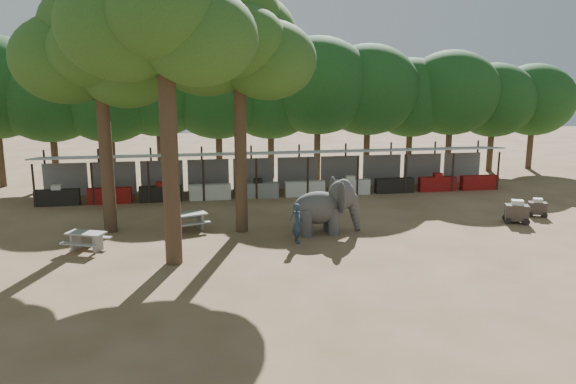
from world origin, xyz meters
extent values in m
plane|color=brown|center=(0.00, 0.00, 0.00)|extent=(100.00, 100.00, 0.00)
cube|color=#9A9BA1|center=(0.00, 14.00, 2.50)|extent=(28.00, 2.99, 0.39)
cylinder|color=#2D2319|center=(-12.60, 12.65, 1.20)|extent=(0.12, 0.12, 2.40)
cylinder|color=#2D2319|center=(-12.60, 15.35, 1.40)|extent=(0.12, 0.12, 2.80)
cube|color=black|center=(-12.60, 12.90, 0.45)|extent=(2.38, 0.50, 0.90)
cube|color=gray|center=(-12.60, 15.30, 1.00)|extent=(2.52, 0.12, 2.00)
cylinder|color=#2D2319|center=(-9.80, 12.65, 1.20)|extent=(0.12, 0.12, 2.40)
cylinder|color=#2D2319|center=(-9.80, 15.35, 1.40)|extent=(0.12, 0.12, 2.80)
cube|color=maroon|center=(-9.80, 12.90, 0.45)|extent=(2.38, 0.50, 0.90)
cube|color=gray|center=(-9.80, 15.30, 1.00)|extent=(2.52, 0.12, 2.00)
cylinder|color=#2D2319|center=(-7.00, 12.65, 1.20)|extent=(0.12, 0.12, 2.40)
cylinder|color=#2D2319|center=(-7.00, 15.35, 1.40)|extent=(0.12, 0.12, 2.80)
cube|color=black|center=(-7.00, 12.90, 0.45)|extent=(2.38, 0.50, 0.90)
cube|color=gray|center=(-7.00, 15.30, 1.00)|extent=(2.52, 0.12, 2.00)
cylinder|color=#2D2319|center=(-4.20, 12.65, 1.20)|extent=(0.12, 0.12, 2.40)
cylinder|color=#2D2319|center=(-4.20, 15.35, 1.40)|extent=(0.12, 0.12, 2.80)
cube|color=silver|center=(-4.20, 12.90, 0.45)|extent=(2.38, 0.50, 0.90)
cube|color=gray|center=(-4.20, 15.30, 1.00)|extent=(2.52, 0.12, 2.00)
cylinder|color=#2D2319|center=(-1.40, 12.65, 1.20)|extent=(0.12, 0.12, 2.40)
cylinder|color=#2D2319|center=(-1.40, 15.35, 1.40)|extent=(0.12, 0.12, 2.80)
cube|color=gray|center=(-1.40, 12.90, 0.45)|extent=(2.38, 0.50, 0.90)
cube|color=gray|center=(-1.40, 15.30, 1.00)|extent=(2.52, 0.12, 2.00)
cylinder|color=#2D2319|center=(1.40, 12.65, 1.20)|extent=(0.12, 0.12, 2.40)
cylinder|color=#2D2319|center=(1.40, 15.35, 1.40)|extent=(0.12, 0.12, 2.80)
cube|color=silver|center=(1.40, 12.90, 0.45)|extent=(2.38, 0.50, 0.90)
cube|color=gray|center=(1.40, 15.30, 1.00)|extent=(2.52, 0.12, 2.00)
cylinder|color=#2D2319|center=(4.20, 12.65, 1.20)|extent=(0.12, 0.12, 2.40)
cylinder|color=#2D2319|center=(4.20, 15.35, 1.40)|extent=(0.12, 0.12, 2.80)
cube|color=silver|center=(4.20, 12.90, 0.45)|extent=(2.38, 0.50, 0.90)
cube|color=gray|center=(4.20, 15.30, 1.00)|extent=(2.52, 0.12, 2.00)
cylinder|color=#2D2319|center=(7.00, 12.65, 1.20)|extent=(0.12, 0.12, 2.40)
cylinder|color=#2D2319|center=(7.00, 15.35, 1.40)|extent=(0.12, 0.12, 2.80)
cube|color=black|center=(7.00, 12.90, 0.45)|extent=(2.38, 0.50, 0.90)
cube|color=gray|center=(7.00, 15.30, 1.00)|extent=(2.52, 0.12, 2.00)
cylinder|color=#2D2319|center=(9.80, 12.65, 1.20)|extent=(0.12, 0.12, 2.40)
cylinder|color=#2D2319|center=(9.80, 15.35, 1.40)|extent=(0.12, 0.12, 2.80)
cube|color=maroon|center=(9.80, 12.90, 0.45)|extent=(2.38, 0.50, 0.90)
cube|color=gray|center=(9.80, 15.30, 1.00)|extent=(2.52, 0.12, 2.00)
cylinder|color=#2D2319|center=(12.60, 12.65, 1.20)|extent=(0.12, 0.12, 2.40)
cylinder|color=#2D2319|center=(12.60, 15.35, 1.40)|extent=(0.12, 0.12, 2.80)
cube|color=maroon|center=(12.60, 12.90, 0.45)|extent=(2.38, 0.50, 0.90)
cube|color=gray|center=(12.60, 15.30, 1.00)|extent=(2.52, 0.12, 2.00)
cylinder|color=#332316|center=(-9.00, 7.00, 4.60)|extent=(0.60, 0.60, 9.20)
cone|color=#332316|center=(-9.00, 7.00, 9.20)|extent=(0.57, 0.57, 2.88)
ellipsoid|color=#1D4614|center=(-10.40, 7.30, 7.82)|extent=(4.80, 4.80, 3.94)
ellipsoid|color=#1D4614|center=(-7.80, 6.40, 7.42)|extent=(4.20, 4.20, 3.44)
ellipsoid|color=#1D4614|center=(-8.80, 8.10, 8.42)|extent=(5.20, 5.20, 4.26)
ellipsoid|color=#1D4614|center=(-9.00, 5.70, 8.12)|extent=(3.80, 3.80, 3.12)
ellipsoid|color=#1D4614|center=(-9.30, 7.20, 9.22)|extent=(4.40, 4.40, 3.61)
cylinder|color=#332316|center=(-6.00, 2.00, 5.20)|extent=(0.64, 0.64, 10.40)
ellipsoid|color=#1D4614|center=(-7.40, 2.30, 8.84)|extent=(4.80, 4.80, 3.94)
ellipsoid|color=#1D4614|center=(-4.80, 1.40, 8.44)|extent=(4.20, 4.20, 3.44)
ellipsoid|color=#1D4614|center=(-5.80, 3.10, 9.44)|extent=(5.20, 5.20, 4.26)
ellipsoid|color=#1D4614|center=(-6.00, 0.70, 9.14)|extent=(3.80, 3.80, 3.12)
cylinder|color=#332316|center=(-3.00, 6.00, 4.80)|extent=(0.56, 0.56, 9.60)
cone|color=#332316|center=(-3.00, 6.00, 9.60)|extent=(0.53, 0.53, 3.00)
ellipsoid|color=#1D4614|center=(-4.40, 6.30, 8.16)|extent=(4.80, 4.80, 3.94)
ellipsoid|color=#1D4614|center=(-1.80, 5.40, 7.76)|extent=(4.20, 4.20, 3.44)
ellipsoid|color=#1D4614|center=(-2.80, 7.10, 8.76)|extent=(5.20, 5.20, 4.26)
ellipsoid|color=#1D4614|center=(-3.00, 4.70, 8.46)|extent=(3.80, 3.80, 3.12)
ellipsoid|color=#1D4614|center=(-3.30, 6.20, 9.56)|extent=(4.40, 4.40, 3.61)
cylinder|color=#332316|center=(-16.67, 19.00, 1.87)|extent=(0.44, 0.44, 3.74)
ellipsoid|color=#133515|center=(-16.67, 19.00, 5.53)|extent=(6.46, 5.95, 5.61)
cylinder|color=#332316|center=(-13.33, 19.00, 1.87)|extent=(0.44, 0.44, 3.74)
ellipsoid|color=#133515|center=(-13.33, 19.00, 5.53)|extent=(6.46, 5.95, 5.61)
cylinder|color=#332316|center=(-10.00, 19.00, 1.87)|extent=(0.44, 0.44, 3.74)
ellipsoid|color=#133515|center=(-10.00, 19.00, 5.53)|extent=(6.46, 5.95, 5.61)
cylinder|color=#332316|center=(-6.67, 19.00, 1.87)|extent=(0.44, 0.44, 3.74)
ellipsoid|color=#133515|center=(-6.67, 19.00, 5.53)|extent=(6.46, 5.95, 5.61)
cylinder|color=#332316|center=(-3.33, 19.00, 1.87)|extent=(0.44, 0.44, 3.74)
ellipsoid|color=#133515|center=(-3.33, 19.00, 5.53)|extent=(6.46, 5.95, 5.61)
cylinder|color=#332316|center=(0.00, 19.00, 1.87)|extent=(0.44, 0.44, 3.74)
ellipsoid|color=#133515|center=(0.00, 19.00, 5.53)|extent=(6.46, 5.95, 5.61)
cylinder|color=#332316|center=(3.33, 19.00, 1.87)|extent=(0.44, 0.44, 3.74)
ellipsoid|color=#133515|center=(3.33, 19.00, 5.53)|extent=(6.46, 5.95, 5.61)
cylinder|color=#332316|center=(6.67, 19.00, 1.87)|extent=(0.44, 0.44, 3.74)
ellipsoid|color=#133515|center=(6.67, 19.00, 5.53)|extent=(6.46, 5.95, 5.61)
cylinder|color=#332316|center=(10.00, 19.00, 1.87)|extent=(0.44, 0.44, 3.74)
ellipsoid|color=#133515|center=(10.00, 19.00, 5.53)|extent=(6.46, 5.95, 5.61)
cylinder|color=#332316|center=(13.33, 19.00, 1.87)|extent=(0.44, 0.44, 3.74)
ellipsoid|color=#133515|center=(13.33, 19.00, 5.53)|extent=(6.46, 5.95, 5.61)
cylinder|color=#332316|center=(16.67, 19.00, 1.87)|extent=(0.44, 0.44, 3.74)
ellipsoid|color=#133515|center=(16.67, 19.00, 5.53)|extent=(6.46, 5.95, 5.61)
cylinder|color=#332316|center=(20.00, 19.00, 1.87)|extent=(0.44, 0.44, 3.74)
ellipsoid|color=#133515|center=(20.00, 19.00, 5.53)|extent=(6.46, 5.95, 5.61)
ellipsoid|color=#3F3D3D|center=(0.40, 5.04, 1.21)|extent=(2.38, 1.47, 1.50)
cylinder|color=#3F3D3D|center=(-0.22, 4.66, 0.63)|extent=(0.56, 0.56, 1.26)
cylinder|color=#3F3D3D|center=(-0.25, 5.37, 0.63)|extent=(0.56, 0.56, 1.26)
cylinder|color=#3F3D3D|center=(1.06, 4.72, 0.63)|extent=(0.56, 0.56, 1.26)
cylinder|color=#3F3D3D|center=(1.02, 5.43, 0.63)|extent=(0.56, 0.56, 1.26)
ellipsoid|color=#3F3D3D|center=(1.50, 5.10, 1.74)|extent=(1.33, 1.09, 1.39)
ellipsoid|color=#3F3D3D|center=(1.32, 4.41, 1.78)|extent=(0.27, 1.15, 1.42)
ellipsoid|color=#3F3D3D|center=(1.25, 5.76, 1.78)|extent=(0.27, 1.15, 1.42)
cone|color=#3F3D3D|center=(2.18, 5.13, 0.79)|extent=(0.60, 0.60, 1.57)
imported|color=#26384C|center=(-0.80, 3.79, 0.87)|extent=(0.47, 0.66, 1.75)
cube|color=gray|center=(-9.61, 4.22, 0.75)|extent=(1.72, 1.30, 0.06)
cube|color=gray|center=(-10.08, 4.43, 0.36)|extent=(0.35, 0.61, 0.73)
cube|color=gray|center=(-9.13, 4.01, 0.36)|extent=(0.35, 0.61, 0.73)
cube|color=gray|center=(-9.84, 3.69, 0.44)|extent=(1.53, 0.87, 0.05)
cube|color=gray|center=(-9.37, 4.74, 0.44)|extent=(1.53, 0.87, 0.05)
cube|color=gray|center=(-5.40, 6.59, 0.76)|extent=(1.74, 1.20, 0.06)
cube|color=gray|center=(-5.90, 6.43, 0.37)|extent=(0.30, 0.64, 0.74)
cube|color=gray|center=(-4.89, 6.76, 0.37)|extent=(0.30, 0.64, 0.74)
cube|color=gray|center=(-5.21, 6.04, 0.45)|extent=(1.59, 0.75, 0.05)
cube|color=gray|center=(-5.58, 7.15, 0.45)|extent=(1.59, 0.75, 0.05)
cube|color=#372D26|center=(10.38, 5.13, 0.53)|extent=(1.23, 1.00, 0.75)
cylinder|color=black|center=(9.85, 4.97, 0.16)|extent=(0.32, 0.18, 0.32)
cylinder|color=black|center=(10.64, 4.64, 0.16)|extent=(0.32, 0.18, 0.32)
cylinder|color=black|center=(10.12, 5.62, 0.16)|extent=(0.32, 0.18, 0.32)
cylinder|color=black|center=(10.91, 5.29, 0.16)|extent=(0.32, 0.18, 0.32)
cube|color=silver|center=(10.38, 5.13, 1.02)|extent=(0.66, 0.60, 0.27)
cube|color=#372D26|center=(12.17, 6.14, 0.44)|extent=(1.01, 0.82, 0.61)
cylinder|color=black|center=(11.74, 6.01, 0.13)|extent=(0.26, 0.15, 0.26)
cylinder|color=black|center=(12.38, 5.74, 0.13)|extent=(0.26, 0.15, 0.26)
cylinder|color=black|center=(11.96, 6.55, 0.13)|extent=(0.26, 0.15, 0.26)
cylinder|color=black|center=(12.60, 6.27, 0.13)|extent=(0.26, 0.15, 0.26)
cube|color=silver|center=(12.17, 6.14, 0.83)|extent=(0.54, 0.49, 0.22)
camera|label=1|loc=(-5.22, -19.14, 7.24)|focal=35.00mm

